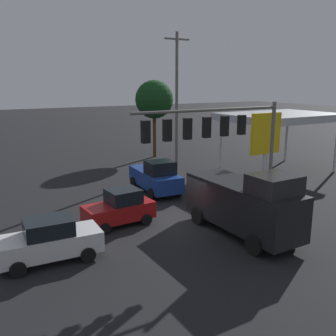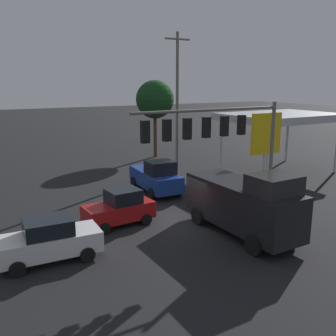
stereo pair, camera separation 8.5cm
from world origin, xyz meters
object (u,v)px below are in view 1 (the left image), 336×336
traffic_signal_assembly (217,134)px  pickup_parked (156,177)px  utility_pole (177,99)px  street_tree (154,100)px  delivery_truck (244,203)px  hatchback_crossing (120,208)px  price_sign (266,137)px  sedan_waiting (49,240)px

traffic_signal_assembly → pickup_parked: size_ratio=1.60×
utility_pole → street_tree: size_ratio=1.50×
delivery_truck → utility_pole: bearing=161.0°
traffic_signal_assembly → hatchback_crossing: size_ratio=2.19×
price_sign → sedan_waiting: price_sign is taller
traffic_signal_assembly → price_sign: traffic_signal_assembly is taller
hatchback_crossing → street_tree: (-10.75, -15.96, 4.97)m
price_sign → street_tree: (0.05, -15.76, 1.86)m
sedan_waiting → street_tree: bearing=-126.4°
sedan_waiting → delivery_truck: size_ratio=0.66×
utility_pole → hatchback_crossing: size_ratio=3.04×
utility_pole → price_sign: (-0.95, 9.94, -2.14)m
hatchback_crossing → delivery_truck: delivery_truck is taller
traffic_signal_assembly → price_sign: bearing=-152.1°
utility_pole → hatchback_crossing: 15.07m
pickup_parked → delivery_truck: (-0.23, 8.98, 0.58)m
traffic_signal_assembly → sedan_waiting: size_ratio=1.90×
price_sign → hatchback_crossing: bearing=1.0°
hatchback_crossing → delivery_truck: (-4.89, 4.51, 0.75)m
price_sign → sedan_waiting: bearing=9.8°
hatchback_crossing → street_tree: size_ratio=0.49×
hatchback_crossing → delivery_truck: 6.69m
traffic_signal_assembly → delivery_truck: traffic_signal_assembly is taller
pickup_parked → delivery_truck: 9.01m
utility_pole → hatchback_crossing: bearing=45.8°
delivery_truck → price_sign: bearing=128.2°
traffic_signal_assembly → street_tree: bearing=-109.7°
sedan_waiting → delivery_truck: delivery_truck is taller
sedan_waiting → hatchback_crossing: hatchback_crossing is taller
hatchback_crossing → street_tree: bearing=-127.1°
traffic_signal_assembly → pickup_parked: 9.04m
pickup_parked → street_tree: (-6.08, -11.48, 4.81)m
pickup_parked → hatchback_crossing: 6.47m
pickup_parked → street_tree: street_tree is taller
utility_pole → pickup_parked: (5.18, 5.65, -5.09)m
price_sign → street_tree: size_ratio=0.72×
traffic_signal_assembly → hatchback_crossing: (3.75, -3.55, -4.23)m
delivery_truck → street_tree: street_tree is taller
pickup_parked → delivery_truck: delivery_truck is taller
pickup_parked → sedan_waiting: pickup_parked is taller
delivery_truck → hatchback_crossing: bearing=-133.0°
sedan_waiting → hatchback_crossing: 4.98m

